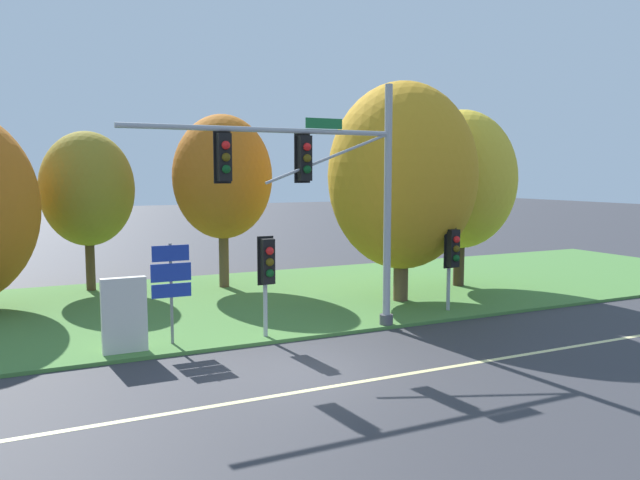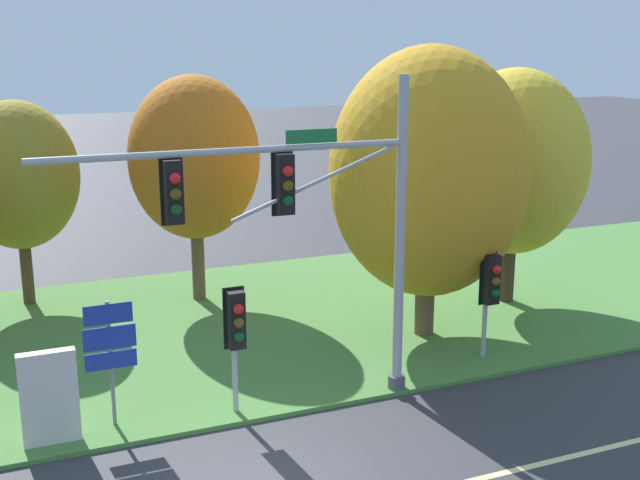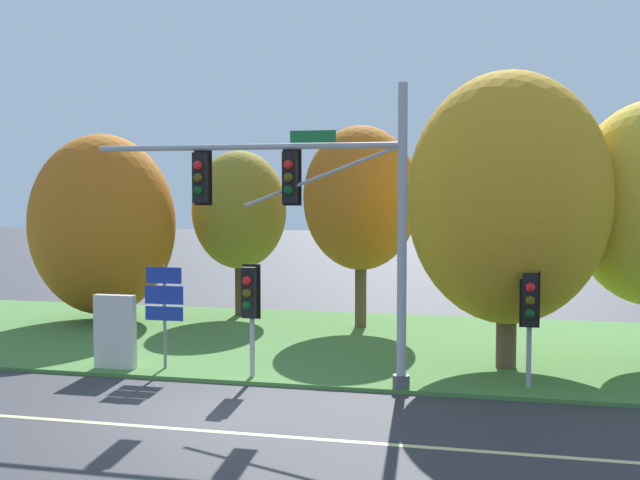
{
  "view_description": "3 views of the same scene",
  "coord_description": "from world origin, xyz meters",
  "px_view_note": "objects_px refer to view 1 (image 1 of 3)",
  "views": [
    {
      "loc": [
        -5.84,
        -12.81,
        4.56
      ],
      "look_at": [
        1.81,
        3.02,
        2.7
      ],
      "focal_mm": 35.0,
      "sensor_mm": 36.0,
      "label": 1
    },
    {
      "loc": [
        -4.32,
        -12.21,
        7.8
      ],
      "look_at": [
        2.19,
        3.26,
        3.62
      ],
      "focal_mm": 45.0,
      "sensor_mm": 36.0,
      "label": 2
    },
    {
      "loc": [
        6.34,
        -15.56,
        4.62
      ],
      "look_at": [
        1.7,
        3.66,
        3.46
      ],
      "focal_mm": 45.0,
      "sensor_mm": 36.0,
      "label": 3
    }
  ],
  "objects_px": {
    "pedestrian_signal_near_kerb": "(267,266)",
    "pedestrian_signal_further_along": "(452,252)",
    "info_kiosk": "(124,315)",
    "tree_mid_verge": "(402,176)",
    "traffic_signal_mast": "(323,181)",
    "tree_tall_centre": "(461,180)",
    "tree_behind_signpost": "(223,177)",
    "tree_left_of_mast": "(87,189)",
    "route_sign_post": "(171,279)"
  },
  "relations": [
    {
      "from": "tree_left_of_mast",
      "to": "tree_behind_signpost",
      "type": "distance_m",
      "value": 5.11
    },
    {
      "from": "route_sign_post",
      "to": "tree_left_of_mast",
      "type": "bearing_deg",
      "value": 97.09
    },
    {
      "from": "tree_mid_verge",
      "to": "tree_behind_signpost",
      "type": "bearing_deg",
      "value": 132.23
    },
    {
      "from": "pedestrian_signal_further_along",
      "to": "tree_mid_verge",
      "type": "relative_size",
      "value": 0.36
    },
    {
      "from": "tree_left_of_mast",
      "to": "info_kiosk",
      "type": "height_order",
      "value": "tree_left_of_mast"
    },
    {
      "from": "route_sign_post",
      "to": "info_kiosk",
      "type": "relative_size",
      "value": 1.4
    },
    {
      "from": "pedestrian_signal_further_along",
      "to": "tree_behind_signpost",
      "type": "bearing_deg",
      "value": 125.5
    },
    {
      "from": "pedestrian_signal_further_along",
      "to": "tree_left_of_mast",
      "type": "height_order",
      "value": "tree_left_of_mast"
    },
    {
      "from": "pedestrian_signal_near_kerb",
      "to": "tree_tall_centre",
      "type": "relative_size",
      "value": 0.4
    },
    {
      "from": "pedestrian_signal_near_kerb",
      "to": "tree_left_of_mast",
      "type": "xyz_separation_m",
      "value": [
        -3.61,
        9.58,
        1.91
      ]
    },
    {
      "from": "tree_tall_centre",
      "to": "info_kiosk",
      "type": "distance_m",
      "value": 14.51
    },
    {
      "from": "tree_mid_verge",
      "to": "tree_tall_centre",
      "type": "distance_m",
      "value": 4.04
    },
    {
      "from": "route_sign_post",
      "to": "tree_mid_verge",
      "type": "xyz_separation_m",
      "value": [
        8.56,
        2.18,
        2.64
      ]
    },
    {
      "from": "tree_mid_verge",
      "to": "info_kiosk",
      "type": "distance_m",
      "value": 10.69
    },
    {
      "from": "route_sign_post",
      "to": "pedestrian_signal_near_kerb",
      "type": "bearing_deg",
      "value": -11.8
    },
    {
      "from": "tree_behind_signpost",
      "to": "route_sign_post",
      "type": "bearing_deg",
      "value": -116.37
    },
    {
      "from": "traffic_signal_mast",
      "to": "tree_mid_verge",
      "type": "xyz_separation_m",
      "value": [
        4.46,
        2.83,
        0.12
      ]
    },
    {
      "from": "tree_behind_signpost",
      "to": "info_kiosk",
      "type": "relative_size",
      "value": 3.57
    },
    {
      "from": "pedestrian_signal_further_along",
      "to": "tree_tall_centre",
      "type": "distance_m",
      "value": 5.42
    },
    {
      "from": "info_kiosk",
      "to": "route_sign_post",
      "type": "bearing_deg",
      "value": 12.64
    },
    {
      "from": "route_sign_post",
      "to": "tree_tall_centre",
      "type": "bearing_deg",
      "value": 16.71
    },
    {
      "from": "tree_left_of_mast",
      "to": "tree_mid_verge",
      "type": "relative_size",
      "value": 0.8
    },
    {
      "from": "tree_mid_verge",
      "to": "traffic_signal_mast",
      "type": "bearing_deg",
      "value": -147.64
    },
    {
      "from": "pedestrian_signal_further_along",
      "to": "route_sign_post",
      "type": "height_order",
      "value": "pedestrian_signal_further_along"
    },
    {
      "from": "tree_behind_signpost",
      "to": "pedestrian_signal_further_along",
      "type": "bearing_deg",
      "value": -54.5
    },
    {
      "from": "tree_left_of_mast",
      "to": "tree_behind_signpost",
      "type": "relative_size",
      "value": 0.9
    },
    {
      "from": "pedestrian_signal_near_kerb",
      "to": "info_kiosk",
      "type": "xyz_separation_m",
      "value": [
        -3.74,
        0.24,
        -1.03
      ]
    },
    {
      "from": "pedestrian_signal_further_along",
      "to": "tree_behind_signpost",
      "type": "xyz_separation_m",
      "value": [
        -5.37,
        7.53,
        2.4
      ]
    },
    {
      "from": "traffic_signal_mast",
      "to": "info_kiosk",
      "type": "xyz_separation_m",
      "value": [
        -5.35,
        0.36,
        -3.32
      ]
    },
    {
      "from": "pedestrian_signal_further_along",
      "to": "tree_tall_centre",
      "type": "relative_size",
      "value": 0.39
    },
    {
      "from": "pedestrian_signal_further_along",
      "to": "tree_mid_verge",
      "type": "xyz_separation_m",
      "value": [
        -0.53,
        2.2,
        2.45
      ]
    },
    {
      "from": "pedestrian_signal_near_kerb",
      "to": "tree_behind_signpost",
      "type": "xyz_separation_m",
      "value": [
        1.24,
        8.03,
        2.36
      ]
    },
    {
      "from": "tree_left_of_mast",
      "to": "pedestrian_signal_further_along",
      "type": "bearing_deg",
      "value": -41.61
    },
    {
      "from": "pedestrian_signal_near_kerb",
      "to": "tree_mid_verge",
      "type": "distance_m",
      "value": 7.07
    },
    {
      "from": "pedestrian_signal_further_along",
      "to": "info_kiosk",
      "type": "distance_m",
      "value": 10.4
    },
    {
      "from": "pedestrian_signal_near_kerb",
      "to": "pedestrian_signal_further_along",
      "type": "distance_m",
      "value": 6.63
    },
    {
      "from": "tree_tall_centre",
      "to": "route_sign_post",
      "type": "bearing_deg",
      "value": -163.29
    },
    {
      "from": "traffic_signal_mast",
      "to": "info_kiosk",
      "type": "bearing_deg",
      "value": 176.11
    },
    {
      "from": "tree_tall_centre",
      "to": "info_kiosk",
      "type": "height_order",
      "value": "tree_tall_centre"
    },
    {
      "from": "tree_mid_verge",
      "to": "route_sign_post",
      "type": "bearing_deg",
      "value": -165.68
    },
    {
      "from": "traffic_signal_mast",
      "to": "tree_behind_signpost",
      "type": "height_order",
      "value": "traffic_signal_mast"
    },
    {
      "from": "pedestrian_signal_near_kerb",
      "to": "tree_behind_signpost",
      "type": "distance_m",
      "value": 8.46
    },
    {
      "from": "traffic_signal_mast",
      "to": "info_kiosk",
      "type": "height_order",
      "value": "traffic_signal_mast"
    },
    {
      "from": "tree_behind_signpost",
      "to": "pedestrian_signal_near_kerb",
      "type": "bearing_deg",
      "value": -98.75
    },
    {
      "from": "route_sign_post",
      "to": "tree_mid_verge",
      "type": "bearing_deg",
      "value": 14.32
    },
    {
      "from": "pedestrian_signal_near_kerb",
      "to": "info_kiosk",
      "type": "bearing_deg",
      "value": 176.34
    },
    {
      "from": "route_sign_post",
      "to": "tree_mid_verge",
      "type": "relative_size",
      "value": 0.35
    },
    {
      "from": "pedestrian_signal_further_along",
      "to": "info_kiosk",
      "type": "xyz_separation_m",
      "value": [
        -10.34,
        -0.27,
        -1.0
      ]
    },
    {
      "from": "tree_behind_signpost",
      "to": "tree_tall_centre",
      "type": "bearing_deg",
      "value": -23.98
    },
    {
      "from": "tree_left_of_mast",
      "to": "tree_behind_signpost",
      "type": "xyz_separation_m",
      "value": [
        4.85,
        -1.55,
        0.45
      ]
    }
  ]
}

